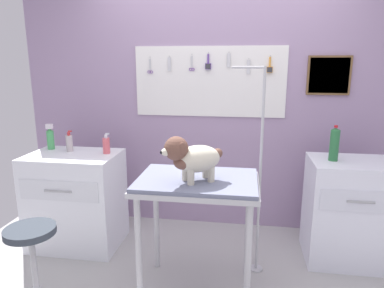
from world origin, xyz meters
TOP-DOWN VIEW (x-y plane):
  - rear_wall_panel at (0.00, 1.28)m, footprint 4.00×0.11m
  - grooming_table at (-0.06, 0.11)m, footprint 0.86×0.60m
  - grooming_arm at (0.39, 0.43)m, footprint 0.29×0.11m
  - dog at (-0.08, 0.03)m, footprint 0.43×0.35m
  - counter_left at (-1.26, 0.62)m, footprint 0.80×0.58m
  - cabinet_right at (1.16, 0.72)m, footprint 0.68×0.54m
  - stool at (-1.09, -0.31)m, footprint 0.33×0.33m
  - pump_bottle_white at (-0.96, 0.69)m, footprint 0.07×0.06m
  - spray_bottle_short at (-1.54, 0.76)m, footprint 0.07×0.07m
  - conditioner_bottle at (-1.33, 0.71)m, footprint 0.06×0.06m
  - soda_bottle at (0.99, 0.72)m, footprint 0.07×0.07m

SIDE VIEW (x-z plane):
  - counter_left at x=-1.26m, z-range 0.00..0.87m
  - cabinet_right at x=1.16m, z-range 0.00..0.89m
  - stool at x=-1.09m, z-range 0.20..0.83m
  - grooming_arm at x=0.39m, z-range -0.05..1.60m
  - grooming_table at x=-0.06m, z-range 0.34..1.22m
  - pump_bottle_white at x=-0.96m, z-range 0.86..1.04m
  - conditioner_bottle at x=-1.33m, z-range 0.86..1.05m
  - spray_bottle_short at x=-1.54m, z-range 0.86..1.10m
  - soda_bottle at x=0.99m, z-range 0.88..1.17m
  - dog at x=-0.08m, z-range 0.89..1.22m
  - rear_wall_panel at x=0.00m, z-range 0.01..2.31m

